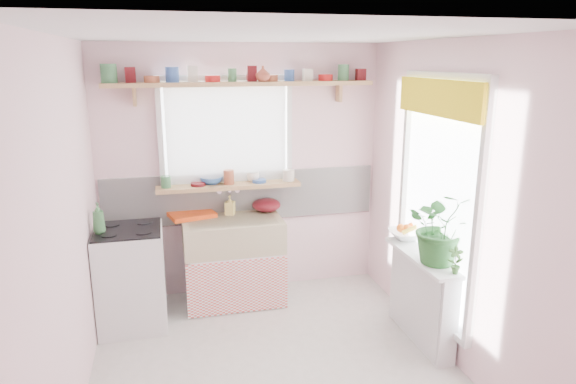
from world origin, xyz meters
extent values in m
plane|color=silver|center=(0.00, 0.00, 0.00)|extent=(3.20, 3.20, 0.00)
plane|color=white|center=(0.00, 0.00, 2.50)|extent=(3.20, 3.20, 0.00)
plane|color=#FFD5DB|center=(0.00, 1.60, 1.25)|extent=(2.80, 0.00, 2.80)
plane|color=#FFD5DB|center=(0.00, -1.60, 1.25)|extent=(2.80, 0.00, 2.80)
plane|color=#FFD5DB|center=(-1.40, 0.00, 1.25)|extent=(0.00, 3.20, 3.20)
plane|color=#FFD5DB|center=(1.40, 0.00, 1.25)|extent=(0.00, 3.20, 3.20)
cube|color=white|center=(0.00, 1.59, 1.00)|extent=(2.74, 0.03, 0.50)
cube|color=#CF8692|center=(0.00, 1.58, 0.80)|extent=(2.74, 0.02, 0.12)
cube|color=white|center=(-0.15, 1.60, 1.65)|extent=(1.20, 0.01, 1.00)
cube|color=white|center=(-0.15, 1.53, 1.65)|extent=(1.15, 0.02, 0.95)
cube|color=white|center=(1.40, 0.20, 1.25)|extent=(0.01, 1.10, 1.90)
cube|color=yellow|center=(1.31, 0.20, 2.06)|extent=(0.03, 1.20, 0.28)
cube|color=white|center=(-0.15, 1.30, 0.28)|extent=(0.85, 0.55, 0.55)
cube|color=#E04A42|center=(-0.15, 1.02, 0.28)|extent=(0.95, 0.02, 0.53)
cube|color=beige|center=(-0.15, 1.30, 0.70)|extent=(0.95, 0.55, 0.30)
cylinder|color=silver|center=(-0.15, 1.55, 1.10)|extent=(0.03, 0.22, 0.03)
cube|color=white|center=(-1.10, 1.05, 0.45)|extent=(0.58, 0.58, 0.90)
cube|color=black|center=(-1.10, 1.05, 0.91)|extent=(0.56, 0.56, 0.02)
cylinder|color=black|center=(-1.24, 0.91, 0.92)|extent=(0.14, 0.14, 0.01)
cylinder|color=black|center=(-0.96, 0.91, 0.92)|extent=(0.14, 0.14, 0.01)
cylinder|color=black|center=(-1.24, 1.19, 0.92)|extent=(0.14, 0.14, 0.01)
cylinder|color=black|center=(-0.96, 1.19, 0.92)|extent=(0.14, 0.14, 0.01)
cube|color=white|center=(1.30, 0.20, 0.38)|extent=(0.15, 0.90, 0.75)
cube|color=white|center=(1.27, 0.20, 0.76)|extent=(0.22, 0.95, 0.03)
cube|color=tan|center=(-0.15, 1.48, 1.14)|extent=(1.40, 0.22, 0.04)
cube|color=tan|center=(0.00, 1.47, 2.12)|extent=(2.52, 0.24, 0.04)
cylinder|color=#3F7F4C|center=(-1.18, 1.47, 2.20)|extent=(0.11, 0.11, 0.12)
cylinder|color=#590F14|center=(-1.00, 1.47, 2.20)|extent=(0.11, 0.11, 0.12)
cylinder|color=#A55133|center=(-0.82, 1.47, 2.17)|extent=(0.11, 0.11, 0.06)
cylinder|color=#3359A5|center=(-0.64, 1.47, 2.20)|extent=(0.11, 0.11, 0.12)
cylinder|color=silver|center=(-0.45, 1.47, 2.20)|extent=(0.11, 0.11, 0.12)
cylinder|color=red|center=(-0.27, 1.47, 2.17)|extent=(0.11, 0.11, 0.06)
cylinder|color=#3F7F4C|center=(-0.09, 1.47, 2.20)|extent=(0.11, 0.11, 0.12)
cylinder|color=#590F14|center=(0.09, 1.47, 2.20)|extent=(0.11, 0.11, 0.12)
cylinder|color=#A55133|center=(0.27, 1.47, 2.17)|extent=(0.11, 0.11, 0.06)
cylinder|color=#3359A5|center=(0.45, 1.47, 2.20)|extent=(0.11, 0.11, 0.12)
cylinder|color=silver|center=(0.64, 1.47, 2.20)|extent=(0.11, 0.11, 0.12)
cylinder|color=red|center=(0.82, 1.47, 2.17)|extent=(0.11, 0.11, 0.06)
cylinder|color=#3F7F4C|center=(1.00, 1.47, 2.20)|extent=(0.11, 0.11, 0.12)
cylinder|color=#590F14|center=(1.18, 1.47, 2.20)|extent=(0.11, 0.11, 0.12)
cylinder|color=#3F7F4C|center=(-0.77, 1.48, 1.22)|extent=(0.11, 0.11, 0.12)
cylinder|color=#590F14|center=(-0.46, 1.48, 1.22)|extent=(0.11, 0.11, 0.12)
cylinder|color=#A55133|center=(-0.15, 1.48, 1.19)|extent=(0.11, 0.11, 0.06)
cylinder|color=#3359A5|center=(0.16, 1.48, 1.22)|extent=(0.11, 0.11, 0.12)
cylinder|color=silver|center=(0.47, 1.48, 1.22)|extent=(0.11, 0.11, 0.12)
cube|color=#F84F16|center=(-0.53, 1.50, 0.87)|extent=(0.49, 0.42, 0.04)
ellipsoid|color=#590F17|center=(0.22, 1.50, 0.92)|extent=(0.37, 0.37, 0.13)
imported|color=#265F26|center=(1.33, 0.02, 1.08)|extent=(0.67, 0.63, 0.61)
imported|color=white|center=(1.33, 0.60, 0.81)|extent=(0.33, 0.33, 0.08)
imported|color=#335D25|center=(1.33, -0.20, 0.88)|extent=(0.13, 0.11, 0.22)
imported|color=#E7D066|center=(-0.15, 1.47, 0.95)|extent=(0.12, 0.12, 0.19)
imported|color=white|center=(0.10, 1.52, 1.21)|extent=(0.14, 0.14, 0.10)
imported|color=#3768B3|center=(-0.31, 1.54, 1.19)|extent=(0.27, 0.27, 0.07)
imported|color=#A94B34|center=(0.19, 1.41, 2.21)|extent=(0.14, 0.14, 0.14)
imported|color=#3D7A43|center=(-1.32, 0.99, 1.05)|extent=(0.13, 0.13, 0.27)
sphere|color=orange|center=(1.33, 0.60, 0.87)|extent=(0.08, 0.08, 0.08)
sphere|color=orange|center=(1.39, 0.63, 0.87)|extent=(0.08, 0.08, 0.08)
sphere|color=orange|center=(1.28, 0.62, 0.87)|extent=(0.08, 0.08, 0.08)
cylinder|color=gold|center=(1.35, 0.55, 0.88)|extent=(0.18, 0.04, 0.10)
camera|label=1|loc=(-0.75, -3.39, 2.35)|focal=32.00mm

